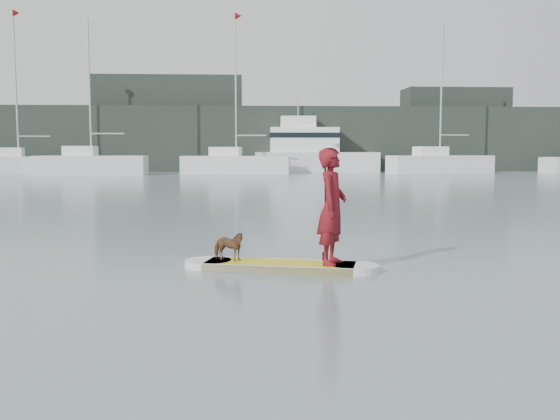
{
  "coord_description": "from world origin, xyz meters",
  "views": [
    {
      "loc": [
        -2.8,
        -7.15,
        1.99
      ],
      "look_at": [
        -2.21,
        3.13,
        1.0
      ],
      "focal_mm": 40.0,
      "sensor_mm": 36.0,
      "label": 1
    }
  ],
  "objects": [
    {
      "name": "paddler",
      "position": [
        -1.37,
        2.92,
        1.07
      ],
      "size": [
        0.67,
        0.81,
        1.91
      ],
      "primitive_type": "imported",
      "rotation": [
        0.0,
        0.0,
        1.2
      ],
      "color": "maroon",
      "rests_on": "paddleboard"
    },
    {
      "name": "sailboat_d",
      "position": [
        -3.55,
        45.19,
        0.94
      ],
      "size": [
        9.26,
        4.01,
        13.21
      ],
      "rotation": [
        0.0,
        0.0,
        -0.14
      ],
      "color": "silver",
      "rests_on": "ground"
    },
    {
      "name": "sailboat_e",
      "position": [
        13.76,
        45.21,
        0.9
      ],
      "size": [
        9.03,
        4.12,
        12.62
      ],
      "rotation": [
        0.0,
        0.0,
        0.15
      ],
      "color": "silver",
      "rests_on": "ground"
    },
    {
      "name": "sailboat_c",
      "position": [
        -15.05,
        43.46,
        0.91
      ],
      "size": [
        8.58,
        2.9,
        12.3
      ],
      "rotation": [
        0.0,
        0.0,
        0.01
      ],
      "color": "silver",
      "rests_on": "ground"
    },
    {
      "name": "motor_yacht_a",
      "position": [
        3.16,
        48.72,
        1.85
      ],
      "size": [
        11.04,
        3.62,
        6.58
      ],
      "rotation": [
        0.0,
        0.0,
        -0.02
      ],
      "color": "silver",
      "rests_on": "ground"
    },
    {
      "name": "shore_building_east",
      "position": [
        18.0,
        54.0,
        4.0
      ],
      "size": [
        10.0,
        4.0,
        8.0
      ],
      "primitive_type": "cube",
      "color": "black",
      "rests_on": "ground"
    },
    {
      "name": "ground",
      "position": [
        0.0,
        0.0,
        0.0
      ],
      "size": [
        140.0,
        140.0,
        0.0
      ],
      "primitive_type": "plane",
      "color": "slate",
      "rests_on": "ground"
    },
    {
      "name": "shore_building_west",
      "position": [
        -10.0,
        54.0,
        4.5
      ],
      "size": [
        14.0,
        4.0,
        9.0
      ],
      "primitive_type": "cube",
      "color": "black",
      "rests_on": "ground"
    },
    {
      "name": "paddle",
      "position": [
        -1.43,
        3.27,
        0.8
      ],
      "size": [
        0.1,
        0.3,
        2.0
      ],
      "rotation": [
        0.0,
        0.0,
        -0.24
      ],
      "color": "black",
      "rests_on": "ground"
    },
    {
      "name": "sailboat_b",
      "position": [
        -21.46,
        45.5,
        0.92
      ],
      "size": [
        9.3,
        4.33,
        13.31
      ],
      "rotation": [
        0.0,
        0.0,
        0.19
      ],
      "color": "silver",
      "rests_on": "ground"
    },
    {
      "name": "shore_mass",
      "position": [
        0.0,
        53.0,
        3.0
      ],
      "size": [
        90.0,
        6.0,
        6.0
      ],
      "primitive_type": "cube",
      "color": "black",
      "rests_on": "ground"
    },
    {
      "name": "white_cap",
      "position": [
        -1.37,
        2.92,
        2.06
      ],
      "size": [
        0.22,
        0.22,
        0.07
      ],
      "primitive_type": "cylinder",
      "color": "silver",
      "rests_on": "paddler"
    },
    {
      "name": "paddleboard",
      "position": [
        -2.21,
        3.13,
        0.06
      ],
      "size": [
        3.23,
        1.39,
        0.12
      ],
      "rotation": [
        0.0,
        0.0,
        -0.24
      ],
      "color": "gold",
      "rests_on": "ground"
    },
    {
      "name": "dog",
      "position": [
        -3.08,
        3.34,
        0.37
      ],
      "size": [
        0.65,
        0.49,
        0.5
      ],
      "primitive_type": "imported",
      "rotation": [
        0.0,
        0.0,
        1.14
      ],
      "color": "#52331C",
      "rests_on": "paddleboard"
    }
  ]
}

